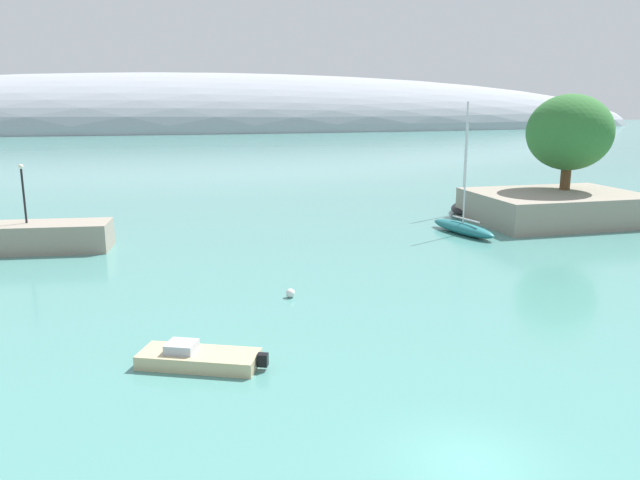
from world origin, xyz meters
TOP-DOWN VIEW (x-y plane):
  - water at (0.00, 0.00)m, footprint 600.00×600.00m
  - shore_outcrop at (26.42, 33.96)m, footprint 14.86×10.69m
  - tree_clump_shore at (28.28, 35.42)m, footprint 7.81×7.81m
  - distant_ridge at (7.81, 232.47)m, footprint 382.32×73.90m
  - sailboat_teal_near_shore at (15.62, 31.12)m, footprint 3.15×7.76m
  - sailboat_black_mid_mooring at (20.21, 40.14)m, footprint 4.73×6.37m
  - motorboat_sand_alongside_breakwater at (-7.68, 9.51)m, footprint 5.50×3.74m
  - mooring_buoy_white at (-1.99, 17.72)m, footprint 0.52×0.52m
  - harbor_lamp_post at (-18.65, 33.77)m, footprint 0.36×0.36m

SIDE VIEW (x-z plane):
  - water at x=0.00m, z-range 0.00..0.00m
  - distant_ridge at x=7.81m, z-range -21.30..21.30m
  - mooring_buoy_white at x=-1.99m, z-range 0.00..0.52m
  - motorboat_sand_alongside_breakwater at x=-7.68m, z-range -0.15..0.84m
  - sailboat_teal_near_shore at x=15.62m, z-range -4.06..5.14m
  - sailboat_black_mid_mooring at x=20.21m, z-range -4.85..6.06m
  - shore_outcrop at x=26.42m, z-range 0.00..2.74m
  - harbor_lamp_post at x=-18.65m, z-range 2.61..6.99m
  - tree_clump_shore at x=28.28m, z-range 3.65..12.54m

